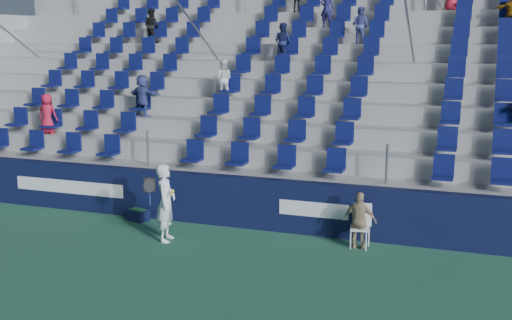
{
  "coord_description": "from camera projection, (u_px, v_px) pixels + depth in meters",
  "views": [
    {
      "loc": [
        4.98,
        -10.49,
        4.43
      ],
      "look_at": [
        0.2,
        2.8,
        1.7
      ],
      "focal_mm": 45.0,
      "sensor_mm": 36.0,
      "label": 1
    }
  ],
  "objects": [
    {
      "name": "ground",
      "position": [
        196.0,
        273.0,
        12.19
      ],
      "size": [
        70.0,
        70.0,
        0.0
      ],
      "primitive_type": "plane",
      "color": "#2B6447",
      "rests_on": "ground"
    },
    {
      "name": "sponsor_wall",
      "position": [
        253.0,
        203.0,
        14.99
      ],
      "size": [
        24.0,
        0.32,
        1.2
      ],
      "color": "#0E1335",
      "rests_on": "ground"
    },
    {
      "name": "grandstand",
      "position": [
        311.0,
        113.0,
        19.4
      ],
      "size": [
        24.0,
        8.17,
        6.63
      ],
      "color": "#9F9F9A",
      "rests_on": "ground"
    },
    {
      "name": "tennis_player",
      "position": [
        166.0,
        203.0,
        13.99
      ],
      "size": [
        0.69,
        0.7,
        1.72
      ],
      "color": "white",
      "rests_on": "ground"
    },
    {
      "name": "line_judge_chair",
      "position": [
        361.0,
        222.0,
        13.66
      ],
      "size": [
        0.48,
        0.49,
        0.93
      ],
      "color": "white",
      "rests_on": "ground"
    },
    {
      "name": "line_judge",
      "position": [
        360.0,
        221.0,
        13.51
      ],
      "size": [
        0.73,
        0.34,
        1.22
      ],
      "primitive_type": "imported",
      "rotation": [
        0.0,
        0.0,
        3.08
      ],
      "color": "tan",
      "rests_on": "ground"
    },
    {
      "name": "ball_bin",
      "position": [
        138.0,
        214.0,
        15.65
      ],
      "size": [
        0.58,
        0.46,
        0.28
      ],
      "color": "black",
      "rests_on": "ground"
    }
  ]
}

